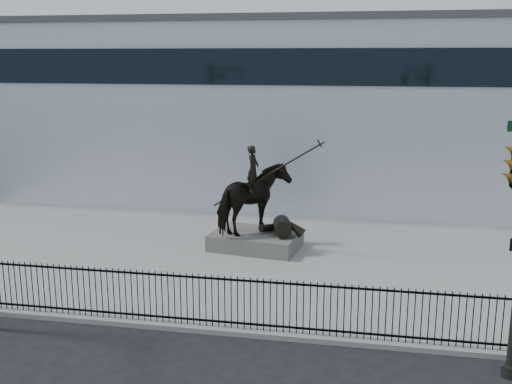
# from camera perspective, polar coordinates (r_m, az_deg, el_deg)

# --- Properties ---
(ground) EXTENTS (120.00, 120.00, 0.00)m
(ground) POSITION_cam_1_polar(r_m,az_deg,el_deg) (15.91, -3.32, -15.16)
(ground) COLOR black
(ground) RESTS_ON ground
(plaza) EXTENTS (30.00, 12.00, 0.15)m
(plaza) POSITION_cam_1_polar(r_m,az_deg,el_deg) (22.17, 1.07, -6.64)
(plaza) COLOR gray
(plaza) RESTS_ON ground
(building) EXTENTS (44.00, 14.00, 9.00)m
(building) POSITION_cam_1_polar(r_m,az_deg,el_deg) (33.93, 4.82, 7.77)
(building) COLOR white
(building) RESTS_ON ground
(picket_fence) EXTENTS (22.10, 0.10, 1.50)m
(picket_fence) POSITION_cam_1_polar(r_m,az_deg,el_deg) (16.62, -2.31, -10.43)
(picket_fence) COLOR black
(picket_fence) RESTS_ON plaza
(statue_plinth) EXTENTS (3.60, 2.73, 0.62)m
(statue_plinth) POSITION_cam_1_polar(r_m,az_deg,el_deg) (23.37, -0.04, -4.61)
(statue_plinth) COLOR #54524D
(statue_plinth) RESTS_ON plaza
(equestrian_statue) EXTENTS (4.19, 2.91, 3.58)m
(equestrian_statue) POSITION_cam_1_polar(r_m,az_deg,el_deg) (22.92, 0.11, -0.80)
(equestrian_statue) COLOR black
(equestrian_statue) RESTS_ON statue_plinth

